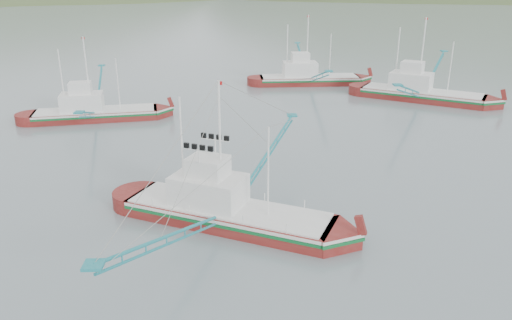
{
  "coord_description": "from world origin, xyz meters",
  "views": [
    {
      "loc": [
        -0.97,
        -27.75,
        15.82
      ],
      "look_at": [
        0.0,
        6.0,
        3.2
      ],
      "focal_mm": 35.0,
      "sensor_mm": 36.0,
      "label": 1
    }
  ],
  "objects_px": {
    "bg_boat_left": "(94,105)",
    "bg_boat_right": "(422,82)",
    "main_boat": "(226,194)",
    "bg_boat_far": "(308,74)"
  },
  "relations": [
    {
      "from": "bg_boat_left",
      "to": "bg_boat_right",
      "type": "height_order",
      "value": "bg_boat_right"
    },
    {
      "from": "main_boat",
      "to": "bg_boat_right",
      "type": "xyz_separation_m",
      "value": [
        24.91,
        34.29,
        0.27
      ]
    },
    {
      "from": "bg_boat_far",
      "to": "bg_boat_left",
      "type": "bearing_deg",
      "value": -147.19
    },
    {
      "from": "main_boat",
      "to": "bg_boat_right",
      "type": "bearing_deg",
      "value": 78.45
    },
    {
      "from": "bg_boat_right",
      "to": "bg_boat_left",
      "type": "bearing_deg",
      "value": -138.09
    },
    {
      "from": "bg_boat_right",
      "to": "bg_boat_far",
      "type": "xyz_separation_m",
      "value": [
        -13.71,
        10.71,
        -0.91
      ]
    },
    {
      "from": "main_boat",
      "to": "bg_boat_far",
      "type": "bearing_deg",
      "value": 100.47
    },
    {
      "from": "main_boat",
      "to": "bg_boat_left",
      "type": "relative_size",
      "value": 0.99
    },
    {
      "from": "main_boat",
      "to": "bg_boat_right",
      "type": "height_order",
      "value": "bg_boat_right"
    },
    {
      "from": "bg_boat_left",
      "to": "bg_boat_right",
      "type": "relative_size",
      "value": 0.95
    }
  ]
}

